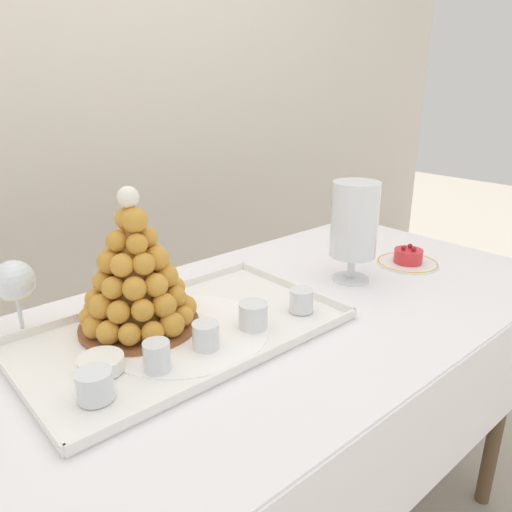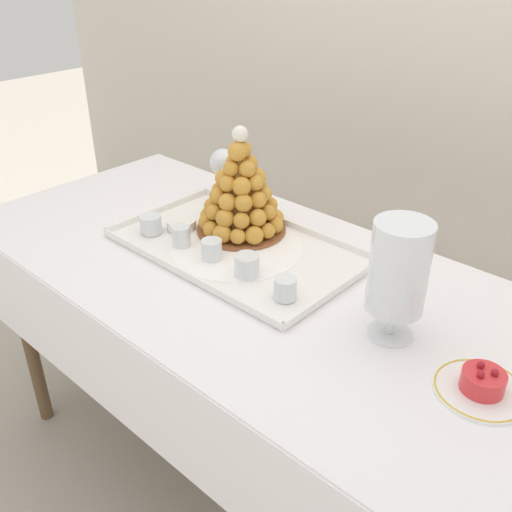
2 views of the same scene
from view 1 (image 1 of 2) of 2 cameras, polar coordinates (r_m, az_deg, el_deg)
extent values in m
cube|color=silver|center=(1.91, -24.34, 17.01)|extent=(4.80, 0.10, 2.50)
cylinder|color=brown|center=(1.69, 26.76, -14.79)|extent=(0.04, 0.04, 0.77)
cylinder|color=brown|center=(1.93, 10.66, -8.47)|extent=(0.04, 0.04, 0.77)
cube|color=brown|center=(1.07, -1.71, -8.60)|extent=(1.66, 0.70, 0.02)
cube|color=white|center=(1.06, -1.71, -8.05)|extent=(1.72, 0.76, 0.00)
cube|color=white|center=(0.94, 14.89, -23.81)|extent=(1.72, 0.01, 0.28)
cube|color=white|center=(1.41, -11.72, -7.53)|extent=(1.72, 0.01, 0.28)
cube|color=white|center=(1.75, 20.55, -2.89)|extent=(0.01, 0.76, 0.28)
cube|color=white|center=(1.03, -8.40, -8.83)|extent=(0.64, 0.38, 0.01)
cube|color=white|center=(0.89, -1.50, -12.67)|extent=(0.64, 0.01, 0.02)
cube|color=white|center=(1.17, -13.59, -4.80)|extent=(0.64, 0.01, 0.02)
cube|color=white|center=(0.92, -25.87, -13.80)|extent=(0.01, 0.38, 0.02)
cube|color=white|center=(1.21, 4.37, -3.53)|extent=(0.01, 0.38, 0.02)
cylinder|color=white|center=(1.03, -8.41, -8.63)|extent=(0.35, 0.35, 0.00)
cylinder|color=brown|center=(1.06, -13.43, -7.74)|extent=(0.25, 0.25, 0.01)
cone|color=#B27429|center=(1.01, -13.98, -1.49)|extent=(0.16, 0.16, 0.24)
sphere|color=gold|center=(1.09, -9.10, -4.99)|extent=(0.04, 0.04, 0.04)
sphere|color=gold|center=(1.12, -10.67, -4.47)|extent=(0.05, 0.05, 0.05)
sphere|color=gold|center=(1.13, -12.72, -4.20)|extent=(0.05, 0.05, 0.05)
sphere|color=gold|center=(1.13, -14.88, -4.41)|extent=(0.04, 0.04, 0.04)
sphere|color=gold|center=(1.12, -16.83, -4.95)|extent=(0.04, 0.04, 0.04)
sphere|color=gold|center=(1.09, -18.24, -5.83)|extent=(0.05, 0.05, 0.05)
sphere|color=gold|center=(1.05, -18.82, -6.82)|extent=(0.05, 0.05, 0.05)
sphere|color=gold|center=(1.01, -18.36, -7.86)|extent=(0.05, 0.05, 0.05)
sphere|color=gold|center=(0.98, -16.85, -8.53)|extent=(0.05, 0.05, 0.05)
sphere|color=gold|center=(0.96, -14.54, -8.84)|extent=(0.04, 0.04, 0.04)
sphere|color=gold|center=(0.97, -11.97, -8.72)|extent=(0.04, 0.04, 0.04)
sphere|color=gold|center=(0.98, -9.80, -7.87)|extent=(0.05, 0.05, 0.05)
sphere|color=gold|center=(1.02, -8.51, -6.93)|extent=(0.04, 0.04, 0.04)
sphere|color=gold|center=(1.05, -8.30, -5.90)|extent=(0.05, 0.05, 0.05)
sphere|color=gold|center=(1.09, -10.94, -3.02)|extent=(0.04, 0.04, 0.04)
sphere|color=gold|center=(1.10, -13.10, -2.73)|extent=(0.04, 0.04, 0.04)
sphere|color=gold|center=(1.10, -15.41, -2.96)|extent=(0.05, 0.05, 0.05)
sphere|color=gold|center=(1.08, -17.28, -3.68)|extent=(0.05, 0.05, 0.05)
sphere|color=gold|center=(1.04, -18.12, -4.80)|extent=(0.05, 0.05, 0.05)
sphere|color=gold|center=(1.00, -17.61, -5.65)|extent=(0.05, 0.05, 0.05)
sphere|color=gold|center=(0.97, -15.72, -6.33)|extent=(0.05, 0.05, 0.05)
sphere|color=gold|center=(0.96, -13.09, -6.18)|extent=(0.04, 0.04, 0.04)
sphere|color=gold|center=(0.98, -10.68, -5.68)|extent=(0.05, 0.05, 0.05)
sphere|color=gold|center=(1.01, -9.39, -4.71)|extent=(0.04, 0.04, 0.04)
sphere|color=gold|center=(1.05, -9.55, -3.63)|extent=(0.05, 0.05, 0.05)
sphere|color=gold|center=(1.07, -12.67, -1.14)|extent=(0.04, 0.04, 0.04)
sphere|color=gold|center=(1.07, -14.97, -1.20)|extent=(0.05, 0.05, 0.05)
sphere|color=gold|center=(1.05, -16.84, -1.89)|extent=(0.04, 0.04, 0.04)
sphere|color=gold|center=(1.01, -17.43, -2.85)|extent=(0.04, 0.04, 0.04)
sphere|color=gold|center=(0.98, -16.36, -3.60)|extent=(0.04, 0.04, 0.04)
sphere|color=gold|center=(0.96, -14.01, -3.70)|extent=(0.05, 0.05, 0.05)
sphere|color=gold|center=(0.97, -11.58, -3.36)|extent=(0.05, 0.05, 0.05)
sphere|color=gold|center=(1.01, -10.39, -2.31)|extent=(0.05, 0.05, 0.05)
sphere|color=gold|center=(1.04, -10.87, -1.49)|extent=(0.04, 0.04, 0.04)
sphere|color=gold|center=(1.05, -14.03, 0.72)|extent=(0.05, 0.05, 0.05)
sphere|color=gold|center=(1.03, -16.06, 0.24)|extent=(0.05, 0.05, 0.05)
sphere|color=gold|center=(1.00, -16.71, -0.60)|extent=(0.05, 0.05, 0.05)
sphere|color=gold|center=(0.96, -15.37, -1.05)|extent=(0.05, 0.05, 0.05)
sphere|color=gold|center=(0.96, -12.98, -0.90)|extent=(0.04, 0.04, 0.04)
sphere|color=gold|center=(0.99, -11.50, -0.26)|extent=(0.05, 0.05, 0.05)
sphere|color=gold|center=(1.03, -12.03, 0.53)|extent=(0.04, 0.04, 0.04)
sphere|color=gold|center=(1.02, -14.80, 2.31)|extent=(0.04, 0.04, 0.04)
sphere|color=gold|center=(0.98, -15.94, 1.69)|extent=(0.04, 0.04, 0.04)
sphere|color=gold|center=(0.96, -13.72, 1.37)|extent=(0.04, 0.04, 0.04)
sphere|color=gold|center=(1.00, -12.65, 2.15)|extent=(0.05, 0.05, 0.05)
sphere|color=gold|center=(0.99, -14.95, 4.24)|extent=(0.04, 0.04, 0.04)
sphere|color=gold|center=(0.97, -14.00, 4.11)|extent=(0.05, 0.05, 0.05)
sphere|color=white|center=(0.97, -14.71, 6.68)|extent=(0.04, 0.04, 0.04)
cylinder|color=silver|center=(0.85, -18.32, -14.13)|extent=(0.06, 0.06, 0.05)
cylinder|color=gold|center=(0.86, -18.21, -14.91)|extent=(0.05, 0.05, 0.02)
cylinder|color=#EAC166|center=(0.85, -18.35, -13.91)|extent=(0.05, 0.05, 0.01)
sphere|color=brown|center=(0.84, -19.08, -13.36)|extent=(0.02, 0.02, 0.02)
cylinder|color=silver|center=(0.90, -11.51, -11.39)|extent=(0.05, 0.05, 0.05)
cylinder|color=brown|center=(0.90, -11.44, -12.22)|extent=(0.04, 0.04, 0.02)
cylinder|color=#8C603D|center=(0.89, -11.53, -11.15)|extent=(0.04, 0.04, 0.02)
sphere|color=brown|center=(0.89, -11.92, -10.54)|extent=(0.01, 0.01, 0.01)
cylinder|color=silver|center=(0.95, -5.88, -9.20)|extent=(0.05, 0.05, 0.05)
cylinder|color=#F4EAC6|center=(0.96, -5.85, -9.96)|extent=(0.05, 0.05, 0.02)
cylinder|color=white|center=(0.95, -5.89, -8.99)|extent=(0.05, 0.05, 0.02)
sphere|color=brown|center=(0.94, -5.88, -8.58)|extent=(0.01, 0.01, 0.01)
cylinder|color=silver|center=(1.02, -0.20, -6.89)|extent=(0.06, 0.06, 0.05)
cylinder|color=brown|center=(1.03, -0.20, -7.65)|extent=(0.05, 0.05, 0.02)
cylinder|color=#8C603D|center=(1.02, -0.20, -6.67)|extent=(0.05, 0.05, 0.02)
sphere|color=brown|center=(1.02, -0.32, -5.92)|extent=(0.02, 0.02, 0.02)
cylinder|color=silver|center=(1.09, 5.33, -5.16)|extent=(0.05, 0.05, 0.05)
cylinder|color=gold|center=(1.10, 5.31, -5.84)|extent=(0.05, 0.05, 0.02)
cylinder|color=#EAC166|center=(1.09, 5.34, -4.97)|extent=(0.05, 0.05, 0.02)
sphere|color=brown|center=(1.09, 5.48, -4.41)|extent=(0.01, 0.01, 0.01)
cylinder|color=white|center=(0.93, -17.64, -11.88)|extent=(0.08, 0.08, 0.03)
cylinder|color=#F2CC59|center=(0.92, -17.71, -11.30)|extent=(0.07, 0.07, 0.00)
cylinder|color=white|center=(1.31, 10.92, -2.59)|extent=(0.10, 0.10, 0.01)
cylinder|color=white|center=(1.29, 11.01, -1.20)|extent=(0.02, 0.02, 0.06)
cylinder|color=white|center=(1.25, 11.39, 4.20)|extent=(0.12, 0.12, 0.19)
cylinder|color=#9ED860|center=(1.30, 11.64, 1.04)|extent=(0.04, 0.04, 0.03)
cylinder|color=#F9A54C|center=(1.29, 10.13, 1.09)|extent=(0.05, 0.05, 0.04)
cylinder|color=#72B2E0|center=(1.27, 10.94, 0.62)|extent=(0.05, 0.05, 0.05)
cylinder|color=#F9A54C|center=(1.27, 11.62, 0.56)|extent=(0.05, 0.05, 0.03)
cylinder|color=brown|center=(1.30, 11.28, 1.98)|extent=(0.05, 0.04, 0.05)
cylinder|color=pink|center=(1.26, 10.42, 1.52)|extent=(0.05, 0.05, 0.04)
cylinder|color=pink|center=(1.26, 12.36, 1.32)|extent=(0.05, 0.05, 0.06)
cylinder|color=#F9A54C|center=(1.28, 10.85, 2.72)|extent=(0.05, 0.05, 0.03)
cylinder|color=#72B2E0|center=(1.26, 10.44, 2.44)|extent=(0.05, 0.05, 0.05)
cylinder|color=brown|center=(1.26, 11.70, 2.30)|extent=(0.06, 0.04, 0.06)
cylinder|color=brown|center=(1.27, 11.65, 2.56)|extent=(0.05, 0.05, 0.05)
cylinder|color=#9ED860|center=(1.26, 10.56, 3.44)|extent=(0.04, 0.04, 0.04)
cylinder|color=#E54C47|center=(1.24, 11.13, 3.06)|extent=(0.05, 0.05, 0.03)
cylinder|color=yellow|center=(1.24, 12.58, 3.04)|extent=(0.05, 0.04, 0.05)
cylinder|color=pink|center=(1.29, 11.73, 3.67)|extent=(0.04, 0.05, 0.05)
cylinder|color=pink|center=(1.25, 10.36, 4.15)|extent=(0.05, 0.05, 0.04)
cylinder|color=#9ED860|center=(1.23, 11.98, 3.85)|extent=(0.06, 0.04, 0.06)
cylinder|color=#E54C47|center=(1.28, 11.81, 4.53)|extent=(0.05, 0.04, 0.05)
cylinder|color=#E54C47|center=(1.24, 10.95, 5.00)|extent=(0.04, 0.04, 0.04)
cylinder|color=#F9A54C|center=(1.24, 11.68, 4.96)|extent=(0.05, 0.05, 0.04)
cylinder|color=yellow|center=(1.27, 12.42, 5.20)|extent=(0.04, 0.04, 0.04)
cylinder|color=#F9A54C|center=(1.26, 10.97, 5.29)|extent=(0.04, 0.04, 0.03)
cylinder|color=#D199D8|center=(1.23, 11.43, 5.82)|extent=(0.05, 0.05, 0.03)
cylinder|color=yellow|center=(1.26, 12.53, 6.05)|extent=(0.05, 0.04, 0.05)
cylinder|color=#D199D8|center=(1.25, 11.16, 6.07)|extent=(0.05, 0.05, 0.05)
cylinder|color=#72B2E0|center=(1.22, 12.37, 6.57)|extent=(0.05, 0.04, 0.03)
cylinder|color=#E54C47|center=(1.25, 12.20, 6.93)|extent=(0.06, 0.04, 0.06)
cylinder|color=brown|center=(1.24, 11.09, 6.91)|extent=(0.05, 0.05, 0.04)
cylinder|color=white|center=(1.45, 17.26, -0.82)|extent=(0.17, 0.17, 0.01)
torus|color=gold|center=(1.45, 17.27, -0.71)|extent=(0.17, 0.17, 0.00)
cylinder|color=red|center=(1.44, 17.35, 0.00)|extent=(0.08, 0.08, 0.04)
sphere|color=#A51923|center=(1.45, 17.55, 1.12)|extent=(0.01, 0.01, 0.01)
sphere|color=#A51923|center=(1.43, 16.86, 0.93)|extent=(0.01, 0.01, 0.01)
sphere|color=#A51923|center=(1.43, 17.94, 0.76)|extent=(0.01, 0.01, 0.01)
cylinder|color=silver|center=(1.11, -25.44, -8.50)|extent=(0.06, 0.06, 0.00)
cylinder|color=silver|center=(1.09, -25.79, -6.43)|extent=(0.01, 0.01, 0.09)
sphere|color=silver|center=(1.06, -26.42, -2.59)|extent=(0.08, 0.08, 0.08)
cylinder|color=#EAE08C|center=(1.07, -26.31, -3.24)|extent=(0.06, 0.06, 0.03)
camera|label=2|loc=(1.44, 59.91, 20.25)|focal=40.10mm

